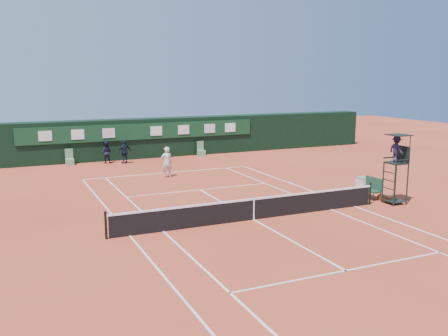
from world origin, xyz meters
The scene contains 14 objects.
ground centered at (0.00, 0.00, 0.00)m, with size 90.00×90.00×0.00m, color #BE472C.
court_lines centered at (0.00, 0.00, 0.01)m, with size 11.05×23.85×0.01m.
tennis_net centered at (0.00, 0.00, 0.51)m, with size 12.90×0.10×1.10m.
back_wall centered at (0.00, 18.74, 1.51)m, with size 40.00×1.65×3.00m.
linesman_chair_left centered at (-5.50, 17.48, 0.32)m, with size 0.55×0.50×1.15m.
linesman_chair_right centered at (4.50, 17.48, 0.32)m, with size 0.55×0.50×1.15m.
umpire_chair centered at (7.60, -0.35, 2.46)m, with size 0.96×0.95×3.42m.
player_bench centered at (7.30, 0.95, 0.60)m, with size 0.56×1.20×1.10m.
tennis_bag centered at (7.57, 0.18, 0.14)m, with size 0.33×0.76×0.28m, color black.
cooler centered at (8.44, 2.97, 0.33)m, with size 0.57×0.57×0.65m.
tennis_ball centered at (2.22, 5.97, 0.03)m, with size 0.07×0.07×0.07m, color #CDD832.
player centered at (-0.55, 10.57, 0.95)m, with size 0.69×0.46×1.90m, color silver.
ball_kid_left centered at (-2.97, 17.20, 0.79)m, with size 0.77×0.60×1.58m, color black.
ball_kid_right centered at (-1.79, 16.54, 0.85)m, with size 1.00×0.42×1.71m, color black.
Camera 1 is at (-9.83, -18.65, 6.17)m, focal length 40.00 mm.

